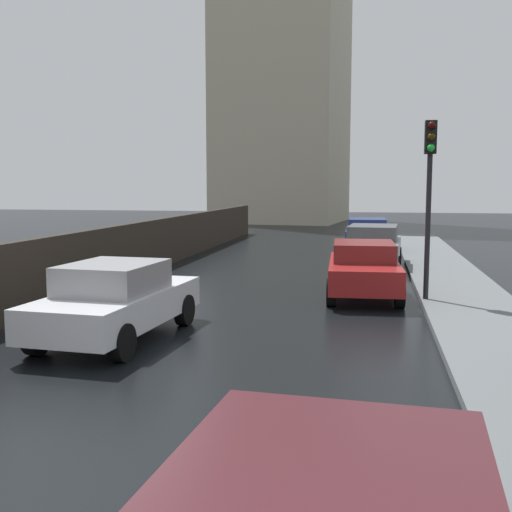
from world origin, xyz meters
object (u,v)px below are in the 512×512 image
at_px(car_red_far_lane, 364,268).
at_px(traffic_light, 430,176).
at_px(car_grey_behind_camera, 373,246).
at_px(car_white_far_ahead, 116,300).
at_px(car_blue_mid_road, 367,235).

bearing_deg(car_red_far_lane, traffic_light, -31.76).
relative_size(car_grey_behind_camera, car_red_far_lane, 1.03).
bearing_deg(car_white_far_ahead, car_grey_behind_camera, -109.53).
xyz_separation_m(car_blue_mid_road, car_red_far_lane, (0.02, -10.17, -0.05)).
xyz_separation_m(car_grey_behind_camera, traffic_light, (1.24, -5.92, 2.23)).
bearing_deg(traffic_light, car_blue_mid_road, 97.65).
bearing_deg(traffic_light, car_red_far_lane, 150.98).
height_order(car_grey_behind_camera, car_red_far_lane, car_grey_behind_camera).
bearing_deg(car_blue_mid_road, traffic_light, -83.35).
bearing_deg(car_grey_behind_camera, car_white_far_ahead, -110.38).
height_order(car_blue_mid_road, car_red_far_lane, car_blue_mid_road).
bearing_deg(car_grey_behind_camera, car_red_far_lane, -88.91).
bearing_deg(car_red_far_lane, car_blue_mid_road, 87.35).
bearing_deg(traffic_light, car_white_far_ahead, -142.89).
xyz_separation_m(car_white_far_ahead, car_grey_behind_camera, (4.57, 10.32, 0.06)).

